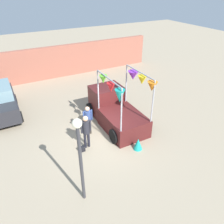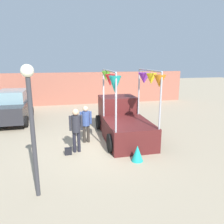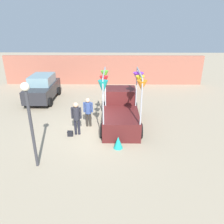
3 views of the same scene
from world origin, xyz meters
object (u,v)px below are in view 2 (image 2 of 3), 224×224
at_px(vendor_truck, 123,119).
at_px(folded_kite_bundle_teal, 137,153).
at_px(handbag, 68,151).
at_px(street_lamp, 31,113).
at_px(person_customer, 76,126).
at_px(parked_car, 13,106).
at_px(person_vendor, 86,121).

bearing_deg(vendor_truck, folded_kite_bundle_teal, -93.73).
xyz_separation_m(handbag, street_lamp, (-0.90, -2.49, 2.22)).
distance_m(person_customer, street_lamp, 3.23).
height_order(parked_car, handbag, parked_car).
bearing_deg(street_lamp, parked_car, 104.92).
height_order(parked_car, person_vendor, parked_car).
distance_m(vendor_truck, street_lamp, 5.61).
bearing_deg(parked_car, folded_kite_bundle_teal, -50.03).
xyz_separation_m(vendor_truck, handbag, (-2.65, -1.60, -0.74)).
relative_size(parked_car, person_vendor, 2.40).
distance_m(parked_car, handbag, 6.25).
bearing_deg(person_customer, vendor_truck, 31.30).
bearing_deg(folded_kite_bundle_teal, person_vendor, 125.70).
distance_m(vendor_truck, parked_car, 6.83).
relative_size(person_vendor, folded_kite_bundle_teal, 2.78).
relative_size(vendor_truck, parked_car, 1.03).
relative_size(person_customer, street_lamp, 0.50).
bearing_deg(folded_kite_bundle_teal, vendor_truck, 86.27).
bearing_deg(handbag, parked_car, 119.00).
xyz_separation_m(parked_car, person_customer, (3.36, -5.22, 0.14)).
distance_m(vendor_truck, person_customer, 2.70).
bearing_deg(parked_car, handbag, -61.00).
xyz_separation_m(vendor_truck, parked_car, (-5.65, 3.83, 0.07)).
height_order(vendor_truck, street_lamp, street_lamp).
xyz_separation_m(street_lamp, folded_kite_bundle_teal, (3.37, 1.38, -2.06)).
height_order(parked_car, folded_kite_bundle_teal, parked_car).
bearing_deg(person_vendor, person_customer, -116.99).
height_order(vendor_truck, parked_car, vendor_truck).
bearing_deg(handbag, folded_kite_bundle_teal, -24.22).
relative_size(parked_car, person_customer, 2.24).
bearing_deg(handbag, street_lamp, -109.77).
distance_m(person_vendor, handbag, 1.67).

